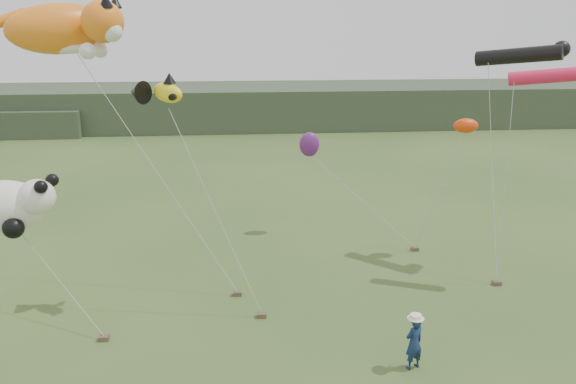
# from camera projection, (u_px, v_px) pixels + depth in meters

# --- Properties ---
(ground) EXTENTS (120.00, 120.00, 0.00)m
(ground) POSITION_uv_depth(u_px,v_px,m) (346.00, 370.00, 16.85)
(ground) COLOR #385123
(ground) RESTS_ON ground
(headland) EXTENTS (90.00, 13.00, 4.00)m
(headland) POSITION_uv_depth(u_px,v_px,m) (236.00, 106.00, 58.72)
(headland) COLOR #2D3D28
(headland) RESTS_ON ground
(festival_attendant) EXTENTS (0.73, 0.62, 1.70)m
(festival_attendant) POSITION_uv_depth(u_px,v_px,m) (414.00, 343.00, 16.72)
(festival_attendant) COLOR #14274E
(festival_attendant) RESTS_ON ground
(sandbag_anchors) EXTENTS (15.04, 6.85, 0.16)m
(sandbag_anchors) POSITION_uv_depth(u_px,v_px,m) (315.00, 292.00, 21.61)
(sandbag_anchors) COLOR brown
(sandbag_anchors) RESTS_ON ground
(cat_kite) EXTENTS (5.48, 3.67, 2.33)m
(cat_kite) POSITION_uv_depth(u_px,v_px,m) (71.00, 28.00, 20.98)
(cat_kite) COLOR orange
(cat_kite) RESTS_ON ground
(fish_kite) EXTENTS (2.23, 1.46, 1.07)m
(fish_kite) POSITION_uv_depth(u_px,v_px,m) (156.00, 92.00, 18.98)
(fish_kite) COLOR yellow
(fish_kite) RESTS_ON ground
(tube_kites) EXTENTS (3.32, 4.30, 1.64)m
(tube_kites) POSITION_uv_depth(u_px,v_px,m) (536.00, 62.00, 21.92)
(tube_kites) COLOR black
(tube_kites) RESTS_ON ground
(panda_kite) EXTENTS (3.32, 2.15, 2.07)m
(panda_kite) POSITION_uv_depth(u_px,v_px,m) (10.00, 206.00, 19.84)
(panda_kite) COLOR white
(panda_kite) RESTS_ON ground
(misc_kites) EXTENTS (7.36, 4.02, 2.30)m
(misc_kites) POSITION_uv_depth(u_px,v_px,m) (362.00, 138.00, 26.05)
(misc_kites) COLOR #EC3E0A
(misc_kites) RESTS_ON ground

